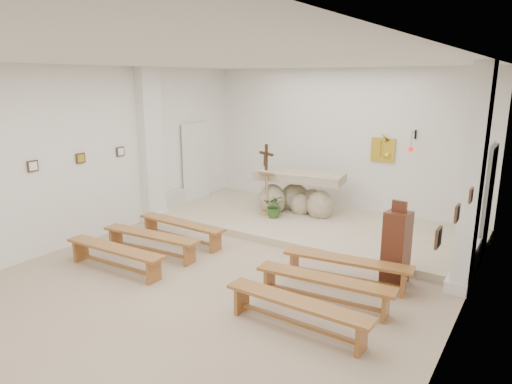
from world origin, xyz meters
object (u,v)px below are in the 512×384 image
Objects in this scene: crucifix_stand at (266,174)px; bench_left_third at (115,253)px; donation_pedestal at (396,247)px; lectern at (267,192)px; bench_right_second at (324,284)px; bench_left_second at (151,239)px; bench_left_front at (181,227)px; bench_right_third at (297,308)px; altar at (298,196)px; bench_right_front at (347,265)px.

bench_left_third is at bearing -76.69° from crucifix_stand.
bench_left_third is (-4.18, -2.22, -0.28)m from donation_pedestal.
lectern is 3.97m from bench_left_third.
bench_left_third is (-3.55, -0.84, 0.00)m from bench_right_second.
crucifix_stand is at bearing 79.20° from bench_left_third.
crucifix_stand is 0.78× the size of bench_left_second.
bench_left_front is (-0.60, -2.27, -0.77)m from crucifix_stand.
bench_left_second and bench_left_third have the same top height.
bench_right_third is (-0.63, -2.22, -0.28)m from donation_pedestal.
bench_right_third is at bearing -31.39° from crucifix_stand.
donation_pedestal is at bearing -45.44° from altar.
bench_left_front is at bearing -82.90° from crucifix_stand.
donation_pedestal is 0.66× the size of bench_left_front.
bench_left_second is at bearing 175.13° from bench_right_second.
bench_left_front is 0.99× the size of bench_right_front.
altar is at bearing 118.29° from bench_right_second.
altar is 3.63m from bench_right_front.
bench_left_front is 0.84m from bench_left_second.
donation_pedestal reaches higher than bench_left_second.
donation_pedestal reaches higher than altar.
donation_pedestal is at bearing 13.67° from bench_left_second.
bench_right_third is at bearing -17.93° from bench_left_second.
crucifix_stand reaches higher than bench_right_second.
donation_pedestal is at bearing 25.85° from bench_left_third.
bench_right_front is (2.89, -2.21, -0.35)m from lectern.
bench_right_second is at bearing -4.54° from bench_left_second.
crucifix_stand is 4.08m from bench_left_third.
bench_left_front is at bearing 161.74° from bench_right_second.
lectern is 0.51× the size of bench_right_second.
bench_right_second is (3.55, -0.84, 0.00)m from bench_left_front.
crucifix_stand is 2.47m from bench_left_front.
altar reaches higher than bench_right_front.
bench_left_second is at bearing -78.98° from crucifix_stand.
bench_right_front is at bearing -58.16° from altar.
donation_pedestal is 0.66× the size of bench_left_second.
donation_pedestal is 4.40m from bench_left_second.
bench_left_front and bench_left_second have the same top height.
bench_right_front is at bearing 85.13° from bench_right_second.
bench_right_second is (-0.63, -1.37, -0.28)m from donation_pedestal.
crucifix_stand is at bearing -149.35° from altar.
lectern is at bearing 78.27° from bench_left_third.
donation_pedestal is 0.86m from bench_right_front.
bench_left_second is 1.00× the size of bench_right_second.
bench_right_third is (0.00, -0.84, 0.00)m from bench_right_second.
donation_pedestal is at bearing 60.65° from bench_right_second.
bench_left_third is (-0.66, -3.90, -0.35)m from lectern.
crucifix_stand reaches higher than donation_pedestal.
bench_right_second is at bearing 91.08° from bench_right_third.
bench_left_front is at bearing 155.63° from bench_right_third.
altar is 3.72m from donation_pedestal.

